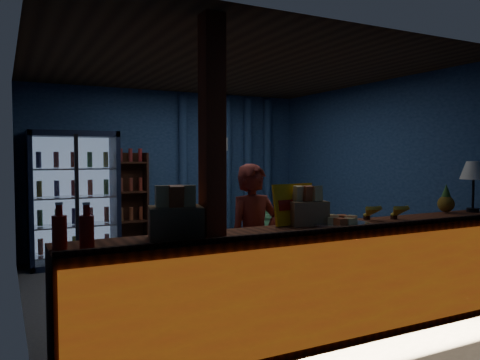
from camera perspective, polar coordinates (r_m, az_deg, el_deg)
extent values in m
plane|color=#515154|center=(5.87, -1.36, -12.38)|extent=(4.60, 4.60, 0.00)
plane|color=navy|center=(7.71, -8.49, 1.05)|extent=(4.60, 0.00, 4.60)
plane|color=navy|center=(3.81, 13.11, -0.96)|extent=(4.60, 0.00, 4.60)
plane|color=navy|center=(5.11, -25.30, -0.18)|extent=(0.00, 4.40, 4.40)
plane|color=navy|center=(6.98, 15.90, 0.77)|extent=(0.00, 4.40, 4.40)
plane|color=#472D19|center=(5.76, -1.40, 13.43)|extent=(4.60, 4.60, 0.00)
cube|color=brown|center=(4.18, 10.26, -12.07)|extent=(4.40, 0.55, 0.95)
cube|color=red|center=(3.96, 12.87, -12.95)|extent=(4.35, 0.02, 0.81)
cube|color=#3C1F13|center=(3.87, 12.77, -5.81)|extent=(4.40, 0.04, 0.04)
cube|color=maroon|center=(3.51, -3.39, -1.22)|extent=(0.16, 0.16, 2.60)
cube|color=black|center=(7.30, -19.87, -1.95)|extent=(1.20, 0.06, 1.90)
cube|color=black|center=(6.99, -24.24, -2.26)|extent=(0.06, 0.60, 1.90)
cube|color=black|center=(7.13, -15.05, -1.99)|extent=(0.06, 0.60, 1.90)
cube|color=black|center=(7.02, -19.72, 5.29)|extent=(1.20, 0.60, 0.08)
cube|color=black|center=(7.17, -19.46, -9.39)|extent=(1.20, 0.60, 0.08)
cube|color=#99B2D8|center=(7.26, -19.82, -1.98)|extent=(1.08, 0.02, 1.74)
cube|color=white|center=(6.76, -19.28, -2.33)|extent=(1.12, 0.02, 1.78)
cube|color=black|center=(6.74, -19.26, -2.34)|extent=(0.05, 0.05, 1.80)
cube|color=silver|center=(7.15, -19.48, -8.37)|extent=(1.08, 0.48, 0.02)
cylinder|color=#B02E19|center=(7.08, -23.14, -7.48)|extent=(0.07, 0.07, 0.22)
cylinder|color=#1A6519|center=(7.10, -21.32, -7.41)|extent=(0.07, 0.07, 0.22)
cylinder|color=olive|center=(7.12, -19.50, -7.34)|extent=(0.07, 0.07, 0.22)
cylinder|color=navy|center=(7.16, -17.70, -7.27)|extent=(0.07, 0.07, 0.22)
cylinder|color=maroon|center=(7.19, -15.92, -7.18)|extent=(0.07, 0.07, 0.22)
cube|color=silver|center=(7.08, -19.54, -5.19)|extent=(1.08, 0.48, 0.02)
cylinder|color=#1A6519|center=(7.02, -23.21, -4.26)|extent=(0.07, 0.07, 0.22)
cylinder|color=olive|center=(7.04, -21.38, -4.21)|extent=(0.07, 0.07, 0.22)
cylinder|color=navy|center=(7.06, -19.56, -4.15)|extent=(0.07, 0.07, 0.22)
cylinder|color=maroon|center=(7.10, -17.75, -4.09)|extent=(0.07, 0.07, 0.22)
cylinder|color=#B02E19|center=(7.14, -15.96, -4.02)|extent=(0.07, 0.07, 0.22)
cube|color=silver|center=(7.04, -19.60, -1.97)|extent=(1.08, 0.48, 0.02)
cylinder|color=olive|center=(6.98, -23.28, -1.00)|extent=(0.07, 0.07, 0.22)
cylinder|color=navy|center=(7.00, -21.44, -0.96)|extent=(0.07, 0.07, 0.22)
cylinder|color=maroon|center=(7.03, -19.61, -0.91)|extent=(0.07, 0.07, 0.22)
cylinder|color=#B02E19|center=(7.06, -17.80, -0.86)|extent=(0.07, 0.07, 0.22)
cylinder|color=#1A6519|center=(7.10, -16.01, -0.81)|extent=(0.07, 0.07, 0.22)
cube|color=silver|center=(7.01, -19.65, 1.29)|extent=(1.08, 0.48, 0.02)
cylinder|color=navy|center=(6.97, -23.35, 2.28)|extent=(0.07, 0.07, 0.22)
cylinder|color=maroon|center=(6.99, -21.50, 2.32)|extent=(0.07, 0.07, 0.22)
cylinder|color=#B02E19|center=(7.01, -19.67, 2.35)|extent=(0.07, 0.07, 0.22)
cylinder|color=#1A6519|center=(7.04, -17.86, 2.39)|extent=(0.07, 0.07, 0.22)
cylinder|color=olive|center=(7.08, -16.06, 2.42)|extent=(0.07, 0.07, 0.22)
cube|color=#3C1F13|center=(7.50, -13.42, -2.88)|extent=(0.50, 0.02, 1.60)
cube|color=#3C1F13|center=(7.32, -14.96, -3.04)|extent=(0.03, 0.28, 1.60)
cube|color=#3C1F13|center=(7.43, -11.42, -2.91)|extent=(0.03, 0.28, 1.60)
cube|color=#3C1F13|center=(7.48, -13.11, -8.32)|extent=(0.46, 0.26, 0.02)
cube|color=#3C1F13|center=(7.40, -13.15, -4.90)|extent=(0.46, 0.26, 0.02)
cube|color=#3C1F13|center=(7.36, -13.19, -1.43)|extent=(0.46, 0.26, 0.02)
cube|color=#3C1F13|center=(7.34, -13.24, 2.08)|extent=(0.46, 0.26, 0.02)
cylinder|color=navy|center=(7.72, -6.94, 1.06)|extent=(0.14, 0.14, 2.50)
cylinder|color=navy|center=(7.86, -4.20, 1.11)|extent=(0.14, 0.14, 2.50)
cylinder|color=navy|center=(8.03, -1.57, 1.16)|extent=(0.14, 0.14, 2.50)
cylinder|color=navy|center=(8.21, 0.96, 1.20)|extent=(0.14, 0.14, 2.50)
cylinder|color=navy|center=(8.40, 3.36, 1.24)|extent=(0.14, 0.14, 2.50)
cube|color=gold|center=(7.93, -2.43, 4.39)|extent=(0.36, 0.03, 0.28)
cube|color=silver|center=(7.91, -2.37, 4.39)|extent=(0.30, 0.01, 0.22)
imported|color=maroon|center=(4.45, 1.73, -7.59)|extent=(0.57, 0.40, 1.48)
imported|color=#56AC6D|center=(7.68, 3.96, -6.19)|extent=(1.00, 1.00, 0.67)
cube|color=#3C1F13|center=(7.21, -5.05, -7.47)|extent=(0.60, 0.48, 0.50)
cylinder|color=#3C1F13|center=(7.17, -5.06, -5.12)|extent=(0.10, 0.10, 0.10)
cube|color=#F2B40C|center=(4.14, 6.65, -2.95)|extent=(0.46, 0.15, 0.36)
cube|color=#B2170B|center=(4.12, 6.81, -2.97)|extent=(0.38, 0.08, 0.09)
cylinder|color=#B2170B|center=(3.26, -21.14, -5.98)|extent=(0.09, 0.09, 0.22)
cylinder|color=#B2170B|center=(3.24, -21.19, -3.32)|extent=(0.04, 0.04, 0.09)
cylinder|color=white|center=(3.24, -21.20, -2.70)|extent=(0.05, 0.05, 0.02)
cylinder|color=#B2170B|center=(3.20, -18.18, -6.09)|extent=(0.09, 0.09, 0.22)
cylinder|color=#B2170B|center=(3.18, -18.22, -3.39)|extent=(0.04, 0.04, 0.09)
cylinder|color=white|center=(3.18, -18.23, -2.75)|extent=(0.05, 0.05, 0.02)
cube|color=olive|center=(3.40, -7.85, -5.26)|extent=(0.43, 0.39, 0.24)
cube|color=gold|center=(3.37, -9.46, -1.96)|extent=(0.11, 0.09, 0.15)
cube|color=#BA4622|center=(3.38, -7.88, -1.94)|extent=(0.11, 0.09, 0.15)
cube|color=gold|center=(3.39, -6.31, -1.91)|extent=(0.11, 0.09, 0.15)
cube|color=olive|center=(4.16, 8.11, -3.97)|extent=(0.38, 0.33, 0.21)
cube|color=gold|center=(4.11, 7.08, -1.64)|extent=(0.10, 0.08, 0.13)
cube|color=#BA4622|center=(4.14, 8.13, -1.61)|extent=(0.10, 0.08, 0.13)
cube|color=gold|center=(4.17, 9.16, -1.59)|extent=(0.10, 0.08, 0.13)
cylinder|color=silver|center=(4.15, 12.23, -5.30)|extent=(0.51, 0.51, 0.03)
cube|color=gold|center=(4.20, 13.29, -4.63)|extent=(0.11, 0.08, 0.06)
cube|color=#BA4622|center=(4.24, 12.38, -4.56)|extent=(0.13, 0.13, 0.06)
cube|color=gold|center=(4.22, 11.39, -4.59)|extent=(0.08, 0.11, 0.06)
cube|color=#BA4622|center=(4.15, 10.87, -4.70)|extent=(0.13, 0.13, 0.06)
cube|color=gold|center=(4.08, 11.16, -4.84)|extent=(0.11, 0.08, 0.06)
cube|color=#BA4622|center=(4.04, 12.10, -4.92)|extent=(0.13, 0.13, 0.06)
cube|color=gold|center=(4.07, 13.13, -4.89)|extent=(0.08, 0.11, 0.06)
cube|color=#BA4622|center=(4.13, 13.61, -4.77)|extent=(0.13, 0.13, 0.06)
cylinder|color=black|center=(5.62, 26.50, -3.30)|extent=(0.13, 0.13, 0.04)
cylinder|color=black|center=(5.60, 26.55, -1.34)|extent=(0.03, 0.03, 0.39)
cone|color=white|center=(5.59, 26.60, 1.07)|extent=(0.28, 0.28, 0.19)
sphere|color=olive|center=(5.41, 23.81, -2.68)|extent=(0.17, 0.17, 0.17)
cone|color=#2F6221|center=(5.40, 23.85, -1.16)|extent=(0.10, 0.10, 0.13)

